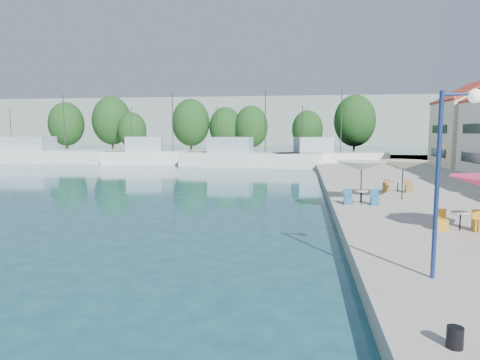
% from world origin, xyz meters
% --- Properties ---
extents(quay_far, '(90.00, 16.00, 0.60)m').
position_xyz_m(quay_far, '(-8.00, 67.00, 0.30)').
color(quay_far, '#A09890').
rests_on(quay_far, ground).
extents(hill_west, '(180.00, 40.00, 16.00)m').
position_xyz_m(hill_west, '(-30.00, 160.00, 8.00)').
color(hill_west, gray).
rests_on(hill_west, ground).
extents(hill_east, '(140.00, 40.00, 12.00)m').
position_xyz_m(hill_east, '(40.00, 180.00, 6.00)').
color(hill_east, gray).
rests_on(hill_east, ground).
extents(trawler_01, '(23.28, 8.16, 10.20)m').
position_xyz_m(trawler_01, '(-32.73, 57.06, 1.07)').
color(trawler_01, silver).
rests_on(trawler_01, ground).
extents(trawler_02, '(16.41, 8.52, 10.20)m').
position_xyz_m(trawler_02, '(-15.46, 56.49, 1.07)').
color(trawler_02, white).
rests_on(trawler_02, ground).
extents(trawler_03, '(18.35, 5.48, 10.20)m').
position_xyz_m(trawler_03, '(-2.73, 54.39, 1.07)').
color(trawler_03, silver).
rests_on(trawler_03, ground).
extents(trawler_04, '(15.32, 8.08, 10.20)m').
position_xyz_m(trawler_04, '(7.43, 55.85, 1.07)').
color(trawler_04, silver).
rests_on(trawler_04, ground).
extents(tree_01, '(6.11, 6.11, 9.05)m').
position_xyz_m(tree_01, '(-36.95, 69.99, 5.82)').
color(tree_01, '#3F2B19').
rests_on(tree_01, quay_far).
extents(tree_02, '(6.82, 6.82, 10.09)m').
position_xyz_m(tree_02, '(-29.19, 71.58, 6.43)').
color(tree_02, '#3F2B19').
rests_on(tree_02, quay_far).
extents(tree_03, '(4.86, 4.86, 7.20)m').
position_xyz_m(tree_03, '(-24.62, 69.52, 4.75)').
color(tree_03, '#3F2B19').
rests_on(tree_03, quay_far).
extents(tree_04, '(6.32, 6.32, 9.36)m').
position_xyz_m(tree_04, '(-14.37, 69.89, 6.00)').
color(tree_04, '#3F2B19').
rests_on(tree_04, quay_far).
extents(tree_05, '(5.40, 5.40, 8.00)m').
position_xyz_m(tree_05, '(-8.52, 70.32, 5.21)').
color(tree_05, '#3F2B19').
rests_on(tree_05, quay_far).
extents(tree_06, '(5.51, 5.51, 8.15)m').
position_xyz_m(tree_06, '(-4.12, 69.77, 5.30)').
color(tree_06, '#3F2B19').
rests_on(tree_06, quay_far).
extents(tree_07, '(4.96, 4.96, 7.34)m').
position_xyz_m(tree_07, '(5.02, 69.70, 4.84)').
color(tree_07, '#3F2B19').
rests_on(tree_07, quay_far).
extents(tree_08, '(6.58, 6.58, 9.74)m').
position_xyz_m(tree_08, '(12.50, 70.28, 6.22)').
color(tree_08, '#3F2B19').
rests_on(tree_08, quay_far).
extents(umbrella_white, '(2.90, 2.90, 2.28)m').
position_xyz_m(umbrella_white, '(7.62, 23.88, 2.63)').
color(umbrella_white, black).
rests_on(umbrella_white, quay_right).
extents(umbrella_cream, '(2.88, 2.88, 2.29)m').
position_xyz_m(umbrella_cream, '(10.11, 25.13, 2.63)').
color(umbrella_cream, black).
rests_on(umbrella_cream, quay_right).
extents(cafe_table_01, '(1.82, 0.70, 0.76)m').
position_xyz_m(cafe_table_01, '(10.63, 17.29, 0.89)').
color(cafe_table_01, black).
rests_on(cafe_table_01, quay_right).
extents(cafe_table_02, '(1.82, 0.70, 0.76)m').
position_xyz_m(cafe_table_02, '(7.54, 22.97, 0.89)').
color(cafe_table_02, black).
rests_on(cafe_table_02, quay_right).
extents(cafe_table_03, '(1.82, 0.70, 0.76)m').
position_xyz_m(cafe_table_03, '(10.50, 28.16, 0.89)').
color(cafe_table_03, black).
rests_on(cafe_table_03, quay_right).
extents(street_lamp, '(1.04, 0.36, 5.03)m').
position_xyz_m(street_lamp, '(8.22, 11.27, 4.09)').
color(street_lamp, navy).
rests_on(street_lamp, quay_right).
extents(bollard, '(0.30, 0.30, 0.40)m').
position_xyz_m(bollard, '(7.18, 7.38, 0.80)').
color(bollard, black).
rests_on(bollard, quay_right).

